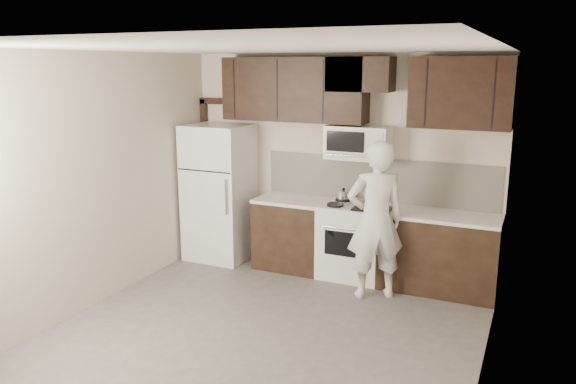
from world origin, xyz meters
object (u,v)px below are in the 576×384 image
Objects in this scene: stove at (353,240)px; person at (375,220)px; refrigerator at (220,192)px; microwave at (358,143)px.

person reaches higher than stove.
refrigerator is at bearing -178.49° from stove.
microwave reaches higher than stove.
microwave reaches higher than refrigerator.
microwave is at bearing 90.10° from stove.
refrigerator is 2.30m from person.
stove is at bearing -89.90° from microwave.
refrigerator reaches higher than stove.
stove is at bearing -82.00° from person.
stove is 1.20m from microwave.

